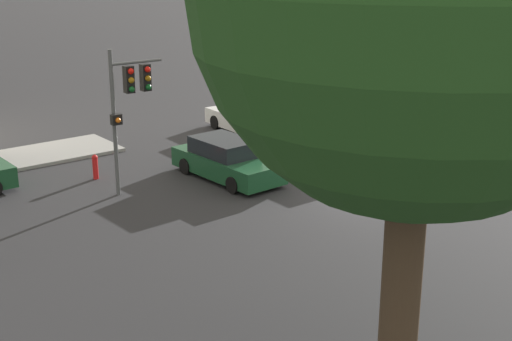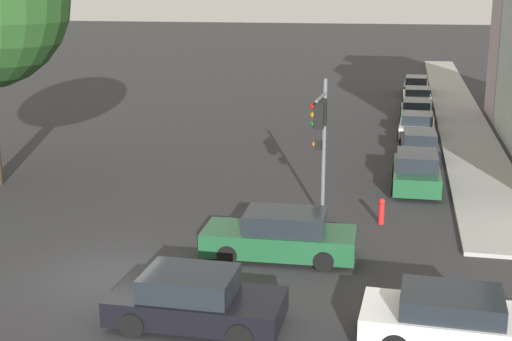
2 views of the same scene
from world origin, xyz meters
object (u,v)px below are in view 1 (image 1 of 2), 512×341
Objects in this scene: crossing_car_1 at (227,160)px; crossing_car_3 at (248,118)px; crossing_car_2 at (345,147)px; traffic_signal at (129,94)px; fire_hydrant at (95,166)px.

crossing_car_1 is 6.79m from crossing_car_3.
crossing_car_3 is (6.14, 0.10, 0.01)m from crossing_car_2.
traffic_signal is 5.42× the size of fire_hydrant.
crossing_car_1 reaches higher than fire_hydrant.
traffic_signal reaches higher than crossing_car_3.
traffic_signal is at bearing 118.93° from crossing_car_3.
crossing_car_3 is 8.81m from fire_hydrant.
crossing_car_1 is at bearing 137.89° from crossing_car_3.
crossing_car_3 is (4.87, -4.73, -0.04)m from crossing_car_1.
crossing_car_1 is 5.07× the size of fire_hydrant.
crossing_car_1 is (-0.74, -3.43, -2.77)m from traffic_signal.
traffic_signal is 3.69m from fire_hydrant.
crossing_car_2 is 6.14m from crossing_car_3.
traffic_signal is at bearing -104.21° from crossing_car_1.
traffic_signal reaches higher than crossing_car_1.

